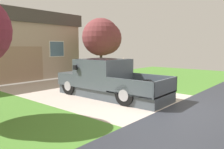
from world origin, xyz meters
name	(u,v)px	position (x,y,z in m)	size (l,w,h in m)	color
ground	(222,118)	(0.00, -1.86, -0.01)	(29.20, 18.60, 0.18)	#BEAEA0
pickup_truck	(105,79)	(0.03, 3.01, 0.73)	(2.11, 5.14, 1.65)	#434C54
person_with_hat	(123,71)	(1.53, 3.14, 0.97)	(0.47, 0.45, 1.66)	brown
handbag	(126,89)	(1.42, 2.89, 0.11)	(0.35, 0.22, 0.40)	tan
neighbor_tree	(103,38)	(4.42, 7.21, 2.85)	(2.79, 2.65, 4.21)	brown
wheeled_trash_bin	(83,70)	(3.14, 7.90, 0.60)	(0.60, 0.72, 1.11)	navy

